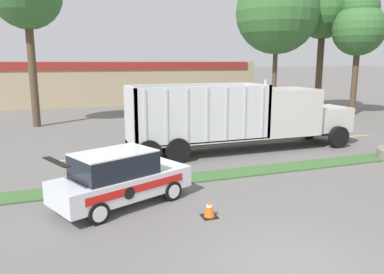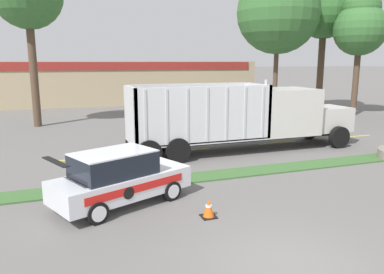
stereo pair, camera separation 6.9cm
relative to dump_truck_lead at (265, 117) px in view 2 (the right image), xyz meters
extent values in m
plane|color=slate|center=(-5.44, -10.43, -1.66)|extent=(600.00, 600.00, 0.00)
cube|color=#3D6633|center=(-5.44, -3.67, -1.63)|extent=(120.00, 1.21, 0.06)
cube|color=yellow|center=(-9.31, 0.94, -1.65)|extent=(2.40, 0.14, 0.01)
cube|color=yellow|center=(-3.91, 0.94, -1.65)|extent=(2.40, 0.14, 0.01)
cube|color=yellow|center=(1.49, 0.94, -1.65)|extent=(2.40, 0.14, 0.01)
cube|color=yellow|center=(6.89, 0.94, -1.65)|extent=(2.40, 0.14, 0.01)
cube|color=black|center=(-1.06, 0.00, -0.99)|extent=(12.05, 1.42, 0.18)
cube|color=silver|center=(3.82, 0.00, -0.25)|extent=(2.29, 2.12, 1.30)
cube|color=#B7B7BC|center=(4.99, 0.00, -0.25)|extent=(0.06, 1.81, 1.11)
cube|color=silver|center=(1.14, 0.00, 0.28)|extent=(3.07, 2.58, 2.37)
cube|color=black|center=(2.69, 0.00, 0.70)|extent=(0.04, 2.20, 1.07)
cylinder|color=silver|center=(-0.50, -0.84, 1.14)|extent=(0.14, 0.14, 1.72)
cube|color=silver|center=(-3.74, 0.00, -0.84)|extent=(6.69, 2.58, 0.12)
cube|color=silver|center=(-0.48, 0.00, 0.46)|extent=(0.16, 2.58, 2.60)
cube|color=silver|center=(-7.01, 0.00, 0.46)|extent=(0.16, 2.58, 2.60)
cube|color=silver|center=(-3.74, -1.21, 0.46)|extent=(6.69, 0.16, 2.60)
cube|color=silver|center=(-3.74, 1.22, 0.46)|extent=(6.69, 0.16, 2.60)
cube|color=#BCBCC1|center=(-6.61, -1.31, 0.46)|extent=(0.10, 0.04, 2.47)
cube|color=#BCBCC1|center=(-5.65, -1.31, 0.46)|extent=(0.10, 0.04, 2.47)
cube|color=#BCBCC1|center=(-4.70, -1.31, 0.46)|extent=(0.10, 0.04, 2.47)
cube|color=#BCBCC1|center=(-3.74, -1.31, 0.46)|extent=(0.10, 0.04, 2.47)
cube|color=#BCBCC1|center=(-2.79, -1.31, 0.46)|extent=(0.10, 0.04, 2.47)
cube|color=#BCBCC1|center=(-1.83, -1.31, 0.46)|extent=(0.10, 0.04, 2.47)
cube|color=#BCBCC1|center=(-0.87, -1.31, 0.46)|extent=(0.10, 0.04, 2.47)
cylinder|color=black|center=(3.82, -1.27, -1.08)|extent=(1.15, 0.30, 1.15)
cylinder|color=black|center=(3.82, 1.28, -1.08)|extent=(1.15, 0.30, 1.15)
cylinder|color=black|center=(-6.49, -1.27, -1.08)|extent=(1.15, 0.30, 1.15)
cylinder|color=black|center=(-6.49, 1.28, -1.08)|extent=(1.15, 0.30, 1.15)
cylinder|color=black|center=(-5.16, -1.27, -1.08)|extent=(1.15, 0.30, 1.15)
cylinder|color=black|center=(-5.16, 1.28, -1.08)|extent=(1.15, 0.30, 1.15)
cube|color=silver|center=(-8.34, -5.40, -0.98)|extent=(4.74, 3.38, 0.69)
cube|color=black|center=(-8.59, -5.50, -0.28)|extent=(2.84, 2.40, 0.71)
cube|color=silver|center=(-8.59, -5.50, 0.09)|extent=(2.84, 2.40, 0.04)
cube|color=black|center=(-10.27, -6.23, 0.13)|extent=(0.75, 1.39, 0.03)
cube|color=red|center=(-7.99, -6.23, -0.91)|extent=(3.23, 1.40, 0.24)
cylinder|color=black|center=(-8.29, -6.36, -0.98)|extent=(0.35, 0.16, 0.38)
cylinder|color=black|center=(-6.76, -5.65, -1.33)|extent=(0.68, 0.44, 0.65)
cylinder|color=silver|center=(-6.71, -5.74, -1.33)|extent=(0.43, 0.19, 0.46)
cylinder|color=black|center=(-7.43, -4.08, -1.33)|extent=(0.68, 0.44, 0.65)
cylinder|color=silver|center=(-7.47, -3.98, -1.33)|extent=(0.43, 0.19, 0.46)
cylinder|color=black|center=(-9.26, -6.72, -1.33)|extent=(0.68, 0.44, 0.65)
cylinder|color=silver|center=(-9.22, -6.82, -1.33)|extent=(0.43, 0.19, 0.46)
cylinder|color=black|center=(-9.93, -5.15, -1.33)|extent=(0.68, 0.44, 0.65)
cylinder|color=silver|center=(-9.98, -5.06, -1.33)|extent=(0.43, 0.19, 0.46)
cube|color=black|center=(-6.12, -7.33, -1.64)|extent=(0.44, 0.44, 0.03)
cone|color=#EA5B14|center=(-6.12, -7.33, -1.36)|extent=(0.34, 0.34, 0.53)
cylinder|color=white|center=(-6.12, -7.33, -1.31)|extent=(0.19, 0.19, 0.06)
cube|color=tan|center=(-5.97, 27.97, 0.61)|extent=(34.96, 12.00, 4.53)
cube|color=maroon|center=(-5.97, 21.92, 2.42)|extent=(33.21, 0.10, 0.80)
cylinder|color=brown|center=(-11.58, 11.43, 2.18)|extent=(0.53, 0.53, 7.67)
cylinder|color=brown|center=(13.73, 8.51, 1.32)|extent=(0.50, 0.50, 5.94)
sphere|color=#386B33|center=(13.73, 8.51, 5.46)|extent=(4.27, 4.27, 4.27)
sphere|color=#386B33|center=(13.73, 8.51, 7.17)|extent=(2.99, 2.99, 2.99)
cylinder|color=brown|center=(13.04, 12.27, 2.17)|extent=(0.60, 0.60, 7.66)
sphere|color=#386B33|center=(13.04, 12.27, 7.38)|extent=(5.01, 5.01, 5.01)
cylinder|color=brown|center=(7.69, 11.40, 1.68)|extent=(0.40, 0.40, 6.67)
sphere|color=#386B33|center=(7.69, 11.40, 6.91)|extent=(6.91, 6.91, 6.91)
camera|label=1|loc=(-10.14, -16.91, 2.85)|focal=35.00mm
camera|label=2|loc=(-10.07, -16.93, 2.85)|focal=35.00mm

